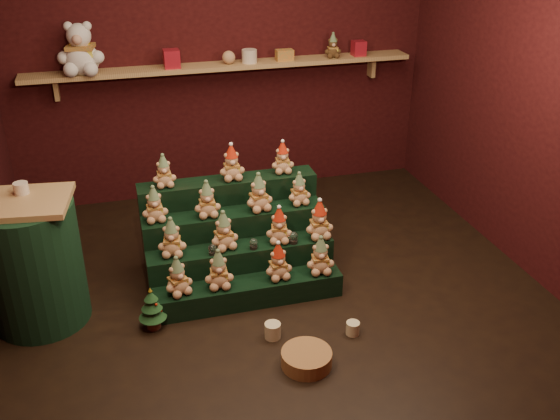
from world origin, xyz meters
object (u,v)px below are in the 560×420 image
object	(u,v)px
riser_tier_front	(248,292)
snow_globe_b	(254,244)
snow_globe_a	(212,249)
mini_christmas_tree	(152,308)
snow_globe_c	(293,237)
mug_right	(353,328)
brown_bear	(333,46)
mug_left	(273,331)
white_bear	(79,41)
wicker_basket	(306,359)
side_table	(34,262)

from	to	relation	value
riser_tier_front	snow_globe_b	xyz separation A→B (m)	(0.08, 0.16, 0.31)
snow_globe_a	mini_christmas_tree	size ratio (longest dim) A/B	0.24
snow_globe_b	snow_globe_c	bearing A→B (deg)	-0.00
mug_right	brown_bear	world-z (taller)	brown_bear
riser_tier_front	mug_left	bearing A→B (deg)	-81.25
mini_christmas_tree	mug_right	bearing A→B (deg)	-18.52
mug_left	white_bear	distance (m)	2.98
mug_right	wicker_basket	xyz separation A→B (m)	(-0.40, -0.22, 0.00)
side_table	mug_right	world-z (taller)	side_table
riser_tier_front	brown_bear	distance (m)	2.64
side_table	mini_christmas_tree	bearing A→B (deg)	-16.04
mini_christmas_tree	wicker_basket	world-z (taller)	mini_christmas_tree
snow_globe_b	mug_left	distance (m)	0.70
snow_globe_a	mug_left	world-z (taller)	snow_globe_a
mug_left	mini_christmas_tree	bearing A→B (deg)	156.92
snow_globe_b	mini_christmas_tree	distance (m)	0.87
wicker_basket	white_bear	xyz separation A→B (m)	(-1.21, 2.65, 1.55)
riser_tier_front	snow_globe_a	xyz separation A→B (m)	(-0.22, 0.16, 0.31)
riser_tier_front	wicker_basket	xyz separation A→B (m)	(0.20, -0.77, -0.04)
snow_globe_b	mini_christmas_tree	xyz separation A→B (m)	(-0.79, -0.27, -0.24)
white_bear	side_table	bearing A→B (deg)	-95.05
mini_christmas_tree	mug_left	xyz separation A→B (m)	(0.77, -0.33, -0.10)
mug_left	mug_right	xyz separation A→B (m)	(0.54, -0.11, -0.01)
mug_left	snow_globe_b	bearing A→B (deg)	88.45
mini_christmas_tree	mug_left	world-z (taller)	mini_christmas_tree
riser_tier_front	side_table	xyz separation A→B (m)	(-1.44, 0.21, 0.37)
riser_tier_front	snow_globe_a	bearing A→B (deg)	144.43
snow_globe_a	mug_right	bearing A→B (deg)	-40.62
snow_globe_a	wicker_basket	xyz separation A→B (m)	(0.43, -0.93, -0.35)
snow_globe_a	brown_bear	distance (m)	2.51
mini_christmas_tree	mug_right	world-z (taller)	mini_christmas_tree
riser_tier_front	mini_christmas_tree	distance (m)	0.72
riser_tier_front	mini_christmas_tree	xyz separation A→B (m)	(-0.70, -0.11, 0.07)
riser_tier_front	snow_globe_a	distance (m)	0.42
white_bear	brown_bear	world-z (taller)	white_bear
riser_tier_front	snow_globe_b	distance (m)	0.36
side_table	mini_christmas_tree	size ratio (longest dim) A/B	2.83
side_table	brown_bear	size ratio (longest dim) A/B	4.16
snow_globe_b	brown_bear	xyz separation A→B (m)	(1.20, 1.72, 1.03)
snow_globe_b	side_table	size ratio (longest dim) A/B	0.09
snow_globe_c	wicker_basket	world-z (taller)	snow_globe_c
snow_globe_c	mini_christmas_tree	bearing A→B (deg)	-165.94
side_table	wicker_basket	xyz separation A→B (m)	(1.65, -0.98, -0.41)
snow_globe_a	mini_christmas_tree	world-z (taller)	snow_globe_a
snow_globe_a	wicker_basket	bearing A→B (deg)	-65.39
mini_christmas_tree	mug_left	distance (m)	0.84
white_bear	brown_bear	size ratio (longest dim) A/B	2.47
snow_globe_b	side_table	world-z (taller)	side_table
snow_globe_a	riser_tier_front	bearing A→B (deg)	-35.57
snow_globe_b	mug_right	size ratio (longest dim) A/B	0.88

